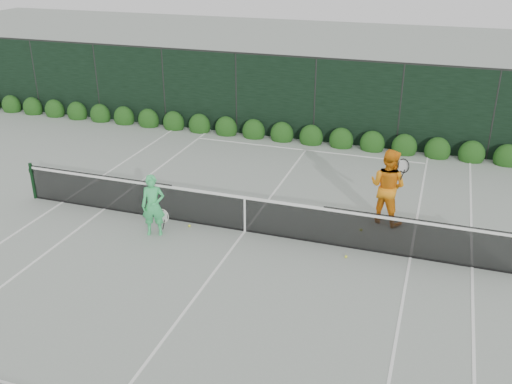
% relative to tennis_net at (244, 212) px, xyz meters
% --- Properties ---
extents(ground, '(80.00, 80.00, 0.00)m').
position_rel_tennis_net_xyz_m(ground, '(0.02, 0.00, -0.53)').
color(ground, gray).
rests_on(ground, ground).
extents(tennis_net, '(12.90, 0.10, 1.07)m').
position_rel_tennis_net_xyz_m(tennis_net, '(0.00, 0.00, 0.00)').
color(tennis_net, black).
rests_on(tennis_net, ground).
extents(player_woman, '(0.69, 0.56, 1.59)m').
position_rel_tennis_net_xyz_m(player_woman, '(-2.08, -0.84, 0.26)').
color(player_woman, '#3DD06F').
rests_on(player_woman, ground).
extents(player_man, '(1.19, 1.06, 2.02)m').
position_rel_tennis_net_xyz_m(player_man, '(3.32, 1.70, 0.48)').
color(player_man, orange).
rests_on(player_man, ground).
extents(court_lines, '(11.03, 23.83, 0.01)m').
position_rel_tennis_net_xyz_m(court_lines, '(0.02, 0.00, -0.53)').
color(court_lines, white).
rests_on(court_lines, ground).
extents(windscreen_fence, '(32.00, 21.07, 3.06)m').
position_rel_tennis_net_xyz_m(windscreen_fence, '(0.02, -2.71, 0.98)').
color(windscreen_fence, black).
rests_on(windscreen_fence, ground).
extents(hedge_row, '(31.66, 0.65, 0.94)m').
position_rel_tennis_net_xyz_m(hedge_row, '(0.02, 7.15, -0.30)').
color(hedge_row, '#16380F').
rests_on(hedge_row, ground).
extents(tennis_balls, '(4.32, 1.51, 0.07)m').
position_rel_tennis_net_xyz_m(tennis_balls, '(1.37, 0.08, -0.50)').
color(tennis_balls, yellow).
rests_on(tennis_balls, ground).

